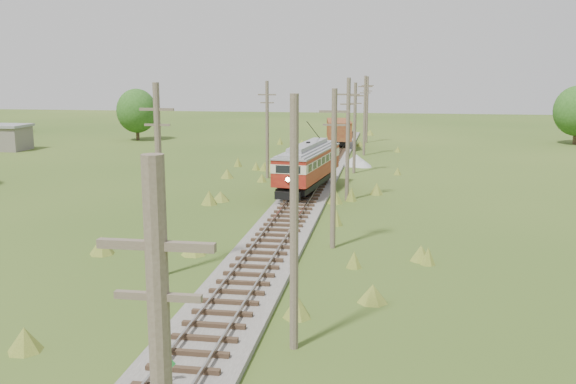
% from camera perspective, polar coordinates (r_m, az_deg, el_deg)
% --- Properties ---
extents(railbed_main, '(3.60, 96.00, 0.57)m').
position_cam_1_polar(railbed_main, '(50.96, 1.88, 0.23)').
color(railbed_main, '#605B54').
rests_on(railbed_main, ground).
extents(switch_marker, '(0.45, 0.06, 1.08)m').
position_cam_1_polar(switch_marker, '(20.40, -10.54, -15.30)').
color(switch_marker, black).
rests_on(switch_marker, ground).
extents(streetcar, '(4.03, 11.40, 5.16)m').
position_cam_1_polar(streetcar, '(49.91, 1.79, 2.63)').
color(streetcar, black).
rests_on(streetcar, ground).
extents(gondola, '(3.80, 8.83, 2.84)m').
position_cam_1_polar(gondola, '(79.99, 4.54, 5.44)').
color(gondola, black).
rests_on(gondola, ground).
extents(gravel_pile, '(3.09, 3.28, 1.12)m').
position_cam_1_polar(gravel_pile, '(65.15, 6.20, 2.79)').
color(gravel_pile, gray).
rests_on(gravel_pile, ground).
extents(utility_pole_r_1, '(0.30, 0.30, 8.80)m').
position_cam_1_polar(utility_pole_r_1, '(21.56, 0.55, -3.01)').
color(utility_pole_r_1, brown).
rests_on(utility_pole_r_1, ground).
extents(utility_pole_r_2, '(1.60, 0.30, 8.60)m').
position_cam_1_polar(utility_pole_r_2, '(34.22, 4.08, 2.17)').
color(utility_pole_r_2, brown).
rests_on(utility_pole_r_2, ground).
extents(utility_pole_r_3, '(1.60, 0.30, 9.00)m').
position_cam_1_polar(utility_pole_r_3, '(47.06, 5.34, 4.77)').
color(utility_pole_r_3, brown).
rests_on(utility_pole_r_3, ground).
extents(utility_pole_r_4, '(1.60, 0.30, 8.40)m').
position_cam_1_polar(utility_pole_r_4, '(60.02, 5.95, 5.76)').
color(utility_pole_r_4, brown).
rests_on(utility_pole_r_4, ground).
extents(utility_pole_r_5, '(1.60, 0.30, 8.90)m').
position_cam_1_polar(utility_pole_r_5, '(72.93, 6.84, 6.83)').
color(utility_pole_r_5, brown).
rests_on(utility_pole_r_5, ground).
extents(utility_pole_r_6, '(1.60, 0.30, 8.70)m').
position_cam_1_polar(utility_pole_r_6, '(85.91, 7.04, 7.35)').
color(utility_pole_r_6, brown).
rests_on(utility_pole_r_6, ground).
extents(utility_pole_l_a, '(1.60, 0.30, 9.00)m').
position_cam_1_polar(utility_pole_l_a, '(29.99, -11.37, 1.15)').
color(utility_pole_l_a, brown).
rests_on(utility_pole_l_a, ground).
extents(utility_pole_l_b, '(1.60, 0.30, 8.60)m').
position_cam_1_polar(utility_pole_l_b, '(56.95, -1.86, 5.65)').
color(utility_pole_l_b, brown).
rests_on(utility_pole_l_b, ground).
extents(tree_mid_a, '(5.46, 5.46, 7.03)m').
position_cam_1_polar(tree_mid_a, '(90.58, -13.30, 7.03)').
color(tree_mid_a, '#38281C').
rests_on(tree_mid_a, ground).
extents(shed, '(6.40, 4.40, 3.10)m').
position_cam_1_polar(shed, '(84.82, -24.12, 4.48)').
color(shed, slate).
rests_on(shed, ground).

